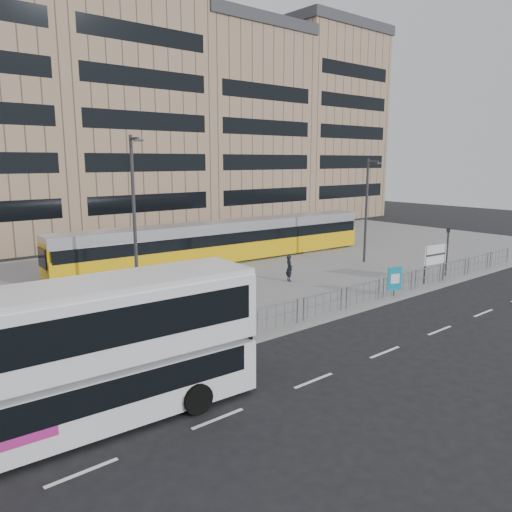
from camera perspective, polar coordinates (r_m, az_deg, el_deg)
ground at (r=24.32m, az=9.62°, el=-6.98°), size 120.00×120.00×0.00m
plaza at (r=33.07m, az=-6.30°, el=-1.97°), size 64.00×24.00×0.15m
kerb at (r=24.33m, az=9.54°, el=-6.79°), size 64.00×0.25×0.17m
building_row at (r=53.16m, az=-19.05°, el=16.27°), size 70.40×18.40×31.20m
pedestrian_barrier at (r=25.84m, az=11.76°, el=-3.72°), size 32.07×0.07×1.10m
road_markings at (r=22.89m, az=18.97°, el=-8.57°), size 62.00×0.12×0.01m
double_decker_bus at (r=14.66m, az=-19.69°, el=-10.39°), size 10.44×3.06×4.13m
tram at (r=36.18m, az=-3.64°, el=1.68°), size 25.01×3.79×2.94m
station_sign at (r=31.88m, az=19.79°, el=-0.03°), size 1.96×0.30×2.26m
ad_panel at (r=27.98m, az=15.57°, el=-2.55°), size 0.82×0.37×1.60m
pedestrian at (r=30.36m, az=3.82°, el=-1.38°), size 0.57×0.69×1.62m
traffic_light_west at (r=19.81m, az=-10.77°, el=-4.75°), size 0.22×0.24×3.10m
traffic_light_east at (r=33.82m, az=21.04°, el=1.18°), size 0.21×0.23×3.10m
lamp_post_west at (r=26.64m, az=-13.72°, el=4.95°), size 0.45×1.04×8.52m
lamp_post_east at (r=36.46m, az=12.58°, el=5.58°), size 0.45×1.04×7.35m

